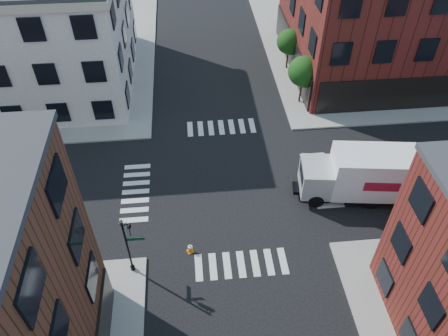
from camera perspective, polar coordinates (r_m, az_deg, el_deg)
ground at (r=32.78m, az=0.75°, el=-2.27°), size 120.00×120.00×0.00m
sidewalk_ne at (r=54.86m, az=21.45°, el=15.44°), size 30.00×30.00×0.15m
sidewalk_nw at (r=52.85m, az=-25.87°, el=12.96°), size 30.00×30.00×0.15m
building_ne at (r=48.29m, az=24.97°, el=18.60°), size 25.00×16.00×12.00m
building_nw at (r=45.68m, az=-27.08°, el=15.81°), size 22.00×16.00×11.00m
tree_near at (r=39.77m, az=10.38°, el=12.12°), size 2.69×2.69×4.49m
tree_far at (r=44.94m, az=8.57°, el=15.86°), size 2.43×2.43×4.07m
signal_pole at (r=26.48m, az=-12.44°, el=-9.31°), size 1.29×1.24×4.60m
box_truck at (r=32.19m, az=18.02°, el=-0.84°), size 9.05×3.75×4.00m
traffic_cone at (r=28.74m, az=-4.44°, el=-10.38°), size 0.53×0.53×0.75m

